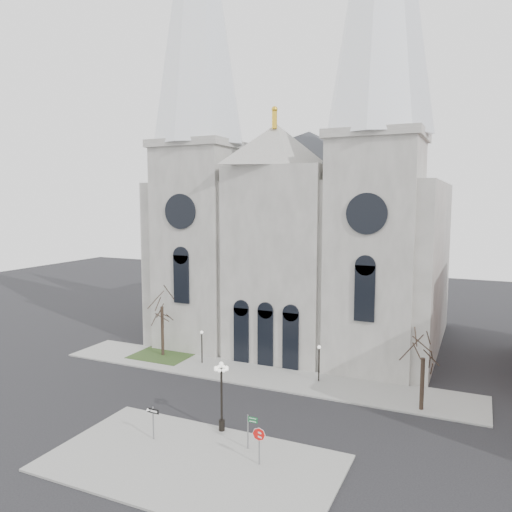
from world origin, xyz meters
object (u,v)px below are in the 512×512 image
at_px(globe_lamp, 221,388).
at_px(street_name_sign, 249,429).
at_px(stop_sign, 259,438).
at_px(one_way_sign, 153,417).

relative_size(globe_lamp, street_name_sign, 2.17).
bearing_deg(street_name_sign, globe_lamp, 151.05).
bearing_deg(globe_lamp, street_name_sign, -28.66).
xyz_separation_m(stop_sign, one_way_sign, (-7.81, 0.01, -0.17)).
bearing_deg(street_name_sign, stop_sign, -47.17).
xyz_separation_m(stop_sign, globe_lamp, (-4.22, 3.02, 1.43)).
bearing_deg(globe_lamp, one_way_sign, -139.99).
distance_m(globe_lamp, street_name_sign, 3.70).
relative_size(stop_sign, street_name_sign, 1.03).
bearing_deg(stop_sign, globe_lamp, 164.92).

